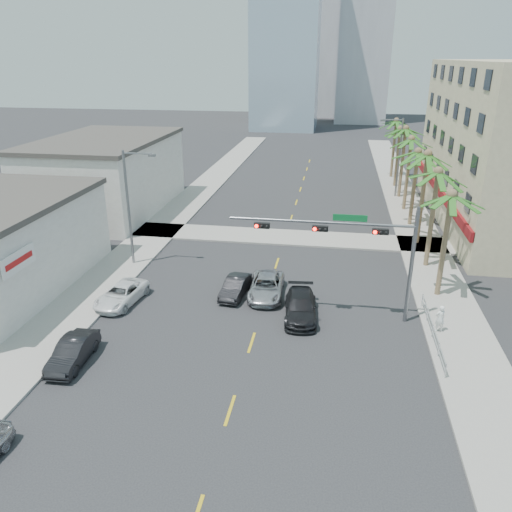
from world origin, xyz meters
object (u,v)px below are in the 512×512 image
(car_parked_far, at_px, (121,294))
(car_lane_right, at_px, (301,307))
(car_parked_mid, at_px, (73,352))
(traffic_signal_mast, at_px, (358,243))
(car_lane_left, at_px, (235,287))
(car_lane_center, at_px, (266,287))
(pedestrian, at_px, (440,319))

(car_parked_far, xyz_separation_m, car_lane_right, (11.93, 0.00, 0.08))
(car_parked_mid, distance_m, car_lane_right, 13.61)
(car_parked_mid, bearing_deg, car_lane_right, 28.87)
(traffic_signal_mast, bearing_deg, car_lane_left, 166.39)
(car_parked_far, relative_size, car_lane_center, 0.93)
(car_lane_right, bearing_deg, traffic_signal_mast, 2.88)
(car_lane_right, bearing_deg, car_lane_left, 148.43)
(car_lane_left, relative_size, car_lane_right, 0.79)
(traffic_signal_mast, bearing_deg, pedestrian, -12.77)
(car_parked_far, height_order, car_lane_center, car_lane_center)
(car_lane_left, bearing_deg, car_lane_right, -20.92)
(car_parked_far, height_order, car_lane_right, car_lane_right)
(car_lane_center, xyz_separation_m, car_lane_right, (2.56, -2.64, 0.03))
(car_parked_far, bearing_deg, pedestrian, 5.87)
(car_lane_center, relative_size, pedestrian, 2.90)
(traffic_signal_mast, relative_size, car_lane_center, 2.28)
(car_lane_center, bearing_deg, car_lane_right, -48.44)
(car_parked_mid, distance_m, car_lane_center, 13.28)
(car_lane_right, bearing_deg, car_parked_far, 175.26)
(traffic_signal_mast, height_order, car_parked_far, traffic_signal_mast)
(car_lane_left, distance_m, car_lane_center, 2.12)
(car_parked_mid, relative_size, car_lane_center, 0.84)
(car_parked_mid, relative_size, car_parked_far, 0.90)
(car_lane_center, bearing_deg, car_parked_far, -166.73)
(car_parked_mid, bearing_deg, car_lane_center, 44.54)
(car_parked_far, bearing_deg, car_lane_left, 25.82)
(car_lane_right, distance_m, pedestrian, 8.31)
(traffic_signal_mast, bearing_deg, car_parked_far, -178.33)
(car_parked_far, xyz_separation_m, car_lane_center, (9.37, 2.65, 0.05))
(car_lane_center, relative_size, car_lane_right, 1.00)
(car_parked_far, xyz_separation_m, car_lane_left, (7.27, 2.36, 0.00))
(car_lane_left, bearing_deg, car_parked_far, -156.15)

